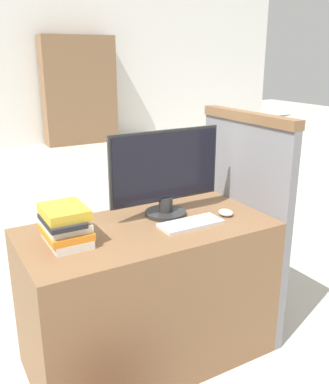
% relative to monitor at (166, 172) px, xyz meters
% --- Properties ---
extents(desk, '(1.20, 0.61, 0.74)m').
position_rel_monitor_xyz_m(desk, '(-0.15, -0.09, -0.59)').
color(desk, brown).
rests_on(desk, ground_plane).
extents(carrel_divider, '(0.07, 0.70, 1.24)m').
position_rel_monitor_xyz_m(carrel_divider, '(0.48, -0.05, -0.34)').
color(carrel_divider, slate).
rests_on(carrel_divider, ground_plane).
extents(monitor, '(0.60, 0.21, 0.44)m').
position_rel_monitor_xyz_m(monitor, '(0.00, 0.00, 0.00)').
color(monitor, '#282828').
rests_on(monitor, desk).
extents(keyboard, '(0.31, 0.13, 0.02)m').
position_rel_monitor_xyz_m(keyboard, '(0.04, -0.18, -0.22)').
color(keyboard, silver).
rests_on(keyboard, desk).
extents(mouse, '(0.07, 0.08, 0.03)m').
position_rel_monitor_xyz_m(mouse, '(0.26, -0.16, -0.21)').
color(mouse, silver).
rests_on(mouse, desk).
extents(book_stack, '(0.18, 0.25, 0.17)m').
position_rel_monitor_xyz_m(book_stack, '(-0.54, -0.08, -0.14)').
color(book_stack, silver).
rests_on(book_stack, desk).
extents(bookshelf_far, '(1.27, 0.32, 1.83)m').
position_rel_monitor_xyz_m(bookshelf_far, '(1.46, 5.52, -0.05)').
color(bookshelf_far, '#846042').
rests_on(bookshelf_far, ground_plane).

